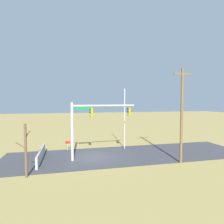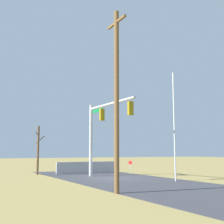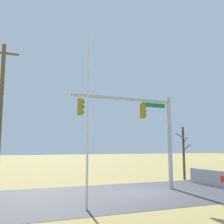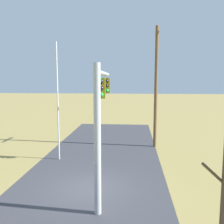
{
  "view_description": "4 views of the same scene",
  "coord_description": "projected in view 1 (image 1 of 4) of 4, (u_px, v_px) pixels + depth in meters",
  "views": [
    {
      "loc": [
        2.86,
        20.79,
        6.25
      ],
      "look_at": [
        -1.85,
        0.77,
        5.05
      ],
      "focal_mm": 30.49,
      "sensor_mm": 36.0,
      "label": 1
    },
    {
      "loc": [
        -22.13,
        11.34,
        2.06
      ],
      "look_at": [
        -0.73,
        0.37,
        5.15
      ],
      "focal_mm": 49.67,
      "sensor_mm": 36.0,
      "label": 2
    },
    {
      "loc": [
        -7.68,
        -14.12,
        2.71
      ],
      "look_at": [
        -1.52,
        1.44,
        4.96
      ],
      "focal_mm": 41.75,
      "sensor_mm": 36.0,
      "label": 3
    },
    {
      "loc": [
        12.14,
        2.2,
        5.49
      ],
      "look_at": [
        -1.31,
        1.07,
        3.71
      ],
      "focal_mm": 40.95,
      "sensor_mm": 36.0,
      "label": 4
    }
  ],
  "objects": [
    {
      "name": "bare_tree",
      "position": [
        26.0,
        150.0,
        15.39
      ],
      "size": [
        1.27,
        1.02,
        4.41
      ],
      "color": "brown",
      "rests_on": "ground_plane"
    },
    {
      "name": "open_sign",
      "position": [
        68.0,
        144.0,
        23.8
      ],
      "size": [
        0.56,
        0.04,
        1.22
      ],
      "color": "silver",
      "rests_on": "ground_plane"
    },
    {
      "name": "retaining_fence",
      "position": [
        41.0,
        155.0,
        20.13
      ],
      "size": [
        0.2,
        6.11,
        1.11
      ],
      "primitive_type": "cube",
      "color": "#A8A8AD",
      "rests_on": "ground_plane"
    },
    {
      "name": "road_surface",
      "position": [
        128.0,
        155.0,
        22.13
      ],
      "size": [
        28.0,
        8.0,
        0.01
      ],
      "primitive_type": "cube",
      "color": "#3D3D42",
      "rests_on": "ground_plane"
    },
    {
      "name": "utility_pole",
      "position": [
        182.0,
        114.0,
        18.97
      ],
      "size": [
        1.9,
        0.26,
        9.5
      ],
      "color": "brown",
      "rests_on": "ground_plane"
    },
    {
      "name": "signal_mast",
      "position": [
        90.0,
        119.0,
        20.15
      ],
      "size": [
        6.98,
        0.58,
        6.09
      ],
      "color": "#B2B5BA",
      "rests_on": "ground_plane"
    },
    {
      "name": "ground_plane",
      "position": [
        94.0,
        157.0,
        21.22
      ],
      "size": [
        160.0,
        160.0,
        0.0
      ],
      "primitive_type": "plane",
      "color": "#9E894C"
    },
    {
      "name": "flagpole",
      "position": [
        125.0,
        119.0,
        24.72
      ],
      "size": [
        0.1,
        0.1,
        7.85
      ],
      "primitive_type": "cylinder",
      "color": "silver",
      "rests_on": "ground_plane"
    },
    {
      "name": "sidewalk_corner",
      "position": [
        63.0,
        161.0,
        19.65
      ],
      "size": [
        6.0,
        6.0,
        0.01
      ],
      "primitive_type": "cube",
      "color": "#B7B5AD",
      "rests_on": "ground_plane"
    }
  ]
}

